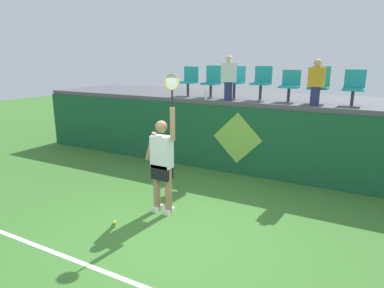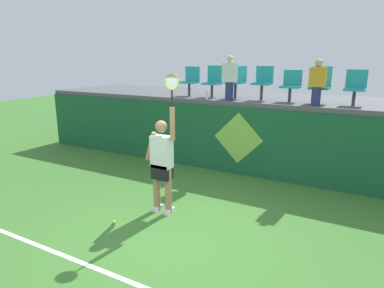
# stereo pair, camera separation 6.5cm
# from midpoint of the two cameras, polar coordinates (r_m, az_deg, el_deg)

# --- Properties ---
(ground_plane) EXTENTS (40.00, 40.00, 0.00)m
(ground_plane) POSITION_cam_midpoint_polar(r_m,az_deg,el_deg) (5.68, -2.70, -15.61)
(ground_plane) COLOR #3D752D
(court_back_wall) EXTENTS (13.66, 0.20, 1.68)m
(court_back_wall) POSITION_cam_midpoint_polar(r_m,az_deg,el_deg) (8.41, 10.20, 0.29)
(court_back_wall) COLOR #195633
(court_back_wall) RESTS_ON ground_plane
(spectator_platform) EXTENTS (13.66, 2.86, 0.12)m
(spectator_platform) POSITION_cam_midpoint_polar(r_m,az_deg,el_deg) (9.55, 13.21, 7.27)
(spectator_platform) COLOR #56565B
(spectator_platform) RESTS_ON court_back_wall
(court_baseline_stripe) EXTENTS (12.29, 0.08, 0.01)m
(court_baseline_stripe) POSITION_cam_midpoint_polar(r_m,az_deg,el_deg) (4.88, -10.70, -21.43)
(court_baseline_stripe) COLOR white
(court_baseline_stripe) RESTS_ON ground_plane
(tennis_player) EXTENTS (0.75, 0.26, 2.57)m
(tennis_player) POSITION_cam_midpoint_polar(r_m,az_deg,el_deg) (6.26, -4.72, -2.96)
(tennis_player) COLOR white
(tennis_player) RESTS_ON ground_plane
(tennis_ball) EXTENTS (0.07, 0.07, 0.07)m
(tennis_ball) POSITION_cam_midpoint_polar(r_m,az_deg,el_deg) (6.27, -12.59, -12.62)
(tennis_ball) COLOR #D1E533
(tennis_ball) RESTS_ON ground_plane
(water_bottle) EXTENTS (0.06, 0.06, 0.22)m
(water_bottle) POSITION_cam_midpoint_polar(r_m,az_deg,el_deg) (8.76, 2.73, 8.14)
(water_bottle) COLOR white
(water_bottle) RESTS_ON spectator_platform
(stadium_chair_0) EXTENTS (0.44, 0.42, 0.80)m
(stadium_chair_0) POSITION_cam_midpoint_polar(r_m,az_deg,el_deg) (9.66, -0.06, 10.70)
(stadium_chair_0) COLOR #38383D
(stadium_chair_0) RESTS_ON spectator_platform
(stadium_chair_1) EXTENTS (0.44, 0.42, 0.83)m
(stadium_chair_1) POSITION_cam_midpoint_polar(r_m,az_deg,el_deg) (9.34, 3.79, 10.60)
(stadium_chair_1) COLOR #38383D
(stadium_chair_1) RESTS_ON spectator_platform
(stadium_chair_2) EXTENTS (0.44, 0.42, 0.83)m
(stadium_chair_2) POSITION_cam_midpoint_polar(r_m,az_deg,el_deg) (9.06, 7.68, 10.56)
(stadium_chair_2) COLOR #38383D
(stadium_chair_2) RESTS_ON spectator_platform
(stadium_chair_3) EXTENTS (0.44, 0.42, 0.84)m
(stadium_chair_3) POSITION_cam_midpoint_polar(r_m,az_deg,el_deg) (8.82, 11.99, 10.28)
(stadium_chair_3) COLOR #38383D
(stadium_chair_3) RESTS_ON spectator_platform
(stadium_chair_4) EXTENTS (0.44, 0.42, 0.75)m
(stadium_chair_4) POSITION_cam_midpoint_polar(r_m,az_deg,el_deg) (8.64, 16.45, 9.57)
(stadium_chair_4) COLOR #38383D
(stadium_chair_4) RESTS_ON spectator_platform
(stadium_chair_5) EXTENTS (0.44, 0.42, 0.84)m
(stadium_chair_5) POSITION_cam_midpoint_polar(r_m,az_deg,el_deg) (8.52, 20.86, 9.39)
(stadium_chair_5) COLOR #38383D
(stadium_chair_5) RESTS_ON spectator_platform
(stadium_chair_6) EXTENTS (0.44, 0.42, 0.78)m
(stadium_chair_6) POSITION_cam_midpoint_polar(r_m,az_deg,el_deg) (8.44, 25.84, 8.71)
(stadium_chair_6) COLOR #38383D
(stadium_chair_6) RESTS_ON spectator_platform
(spectator_0) EXTENTS (0.34, 0.20, 1.01)m
(spectator_0) POSITION_cam_midpoint_polar(r_m,az_deg,el_deg) (8.11, 20.43, 9.70)
(spectator_0) COLOR navy
(spectator_0) RESTS_ON spectator_platform
(spectator_1) EXTENTS (0.34, 0.20, 1.09)m
(spectator_1) POSITION_cam_midpoint_polar(r_m,az_deg,el_deg) (8.62, 6.52, 11.00)
(spectator_1) COLOR navy
(spectator_1) RESTS_ON spectator_platform
(wall_signage_mount) EXTENTS (1.27, 0.01, 1.56)m
(wall_signage_mount) POSITION_cam_midpoint_polar(r_m,az_deg,el_deg) (8.66, 7.73, -4.99)
(wall_signage_mount) COLOR #195633
(wall_signage_mount) RESTS_ON ground_plane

